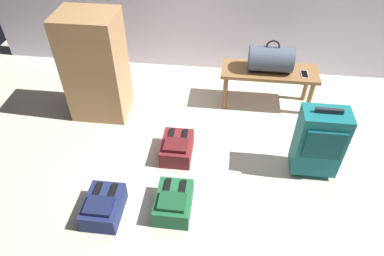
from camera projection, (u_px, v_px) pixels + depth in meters
ground_plane at (232, 157)px, 3.29m from camera, size 6.60×6.60×0.00m
bench at (269, 76)px, 3.66m from camera, size 1.00×0.36×0.44m
duffel_bag_slate at (271, 59)px, 3.53m from camera, size 0.44×0.26×0.34m
cell_phone at (305, 74)px, 3.55m from camera, size 0.07×0.14×0.01m
suitcase_upright_teal at (319, 141)px, 2.93m from camera, size 0.39×0.26×0.71m
backpack_green at (174, 202)px, 2.79m from camera, size 0.28×0.38×0.21m
backpack_maroon at (177, 148)px, 3.25m from camera, size 0.28×0.38×0.21m
backpack_navy at (104, 207)px, 2.76m from camera, size 0.28×0.38×0.21m
side_cabinet at (95, 67)px, 3.45m from camera, size 0.56×0.44×1.10m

